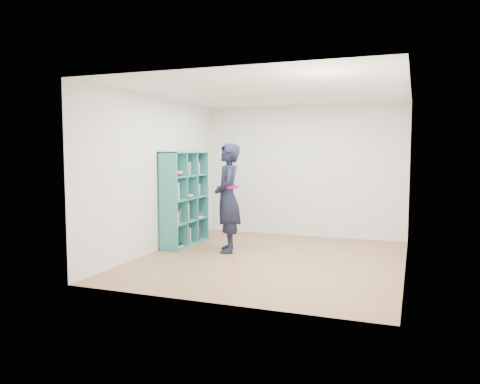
% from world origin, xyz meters
% --- Properties ---
extents(floor, '(4.50, 4.50, 0.00)m').
position_xyz_m(floor, '(0.00, 0.00, 0.00)').
color(floor, '#8A613F').
rests_on(floor, ground).
extents(ceiling, '(4.50, 4.50, 0.00)m').
position_xyz_m(ceiling, '(0.00, 0.00, 2.60)').
color(ceiling, white).
rests_on(ceiling, wall_back).
extents(wall_left, '(0.02, 4.50, 2.60)m').
position_xyz_m(wall_left, '(-2.00, 0.00, 1.30)').
color(wall_left, silver).
rests_on(wall_left, floor).
extents(wall_right, '(0.02, 4.50, 2.60)m').
position_xyz_m(wall_right, '(2.00, 0.00, 1.30)').
color(wall_right, silver).
rests_on(wall_right, floor).
extents(wall_back, '(4.00, 0.02, 2.60)m').
position_xyz_m(wall_back, '(0.00, 2.25, 1.30)').
color(wall_back, silver).
rests_on(wall_back, floor).
extents(wall_front, '(4.00, 0.02, 2.60)m').
position_xyz_m(wall_front, '(0.00, -2.25, 1.30)').
color(wall_front, silver).
rests_on(wall_front, floor).
extents(bookshelf, '(0.37, 1.27, 1.69)m').
position_xyz_m(bookshelf, '(-1.83, 0.60, 0.81)').
color(bookshelf, '#27757A').
rests_on(bookshelf, floor).
extents(person, '(0.66, 0.78, 1.83)m').
position_xyz_m(person, '(-0.84, 0.31, 0.92)').
color(person, black).
rests_on(person, floor).
extents(smartphone, '(0.06, 0.10, 0.14)m').
position_xyz_m(smartphone, '(-1.02, 0.33, 1.04)').
color(smartphone, silver).
rests_on(smartphone, person).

